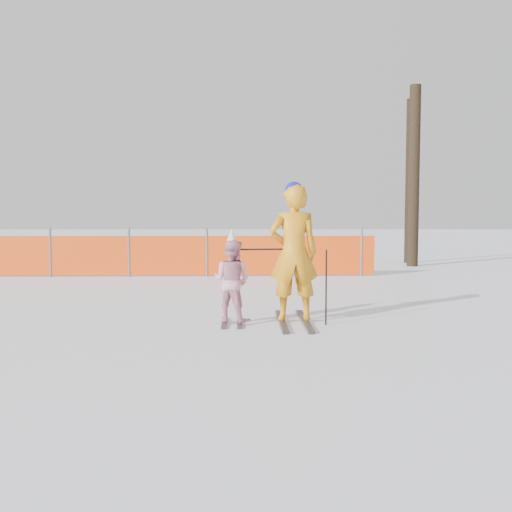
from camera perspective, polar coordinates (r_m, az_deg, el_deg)
The scene contains 6 objects.
ground at distance 7.56m, azimuth 0.09°, elevation -7.85°, with size 120.00×120.00×0.00m, color white.
adult at distance 8.29m, azimuth 3.78°, elevation 0.35°, with size 0.74×1.72×2.05m.
child at distance 8.23m, azimuth -2.43°, elevation -2.43°, with size 0.72×0.88×1.38m.
ski_poles at distance 8.19m, azimuth 4.64°, elevation -1.70°, with size 1.24×0.21×1.09m.
safety_fence at distance 15.44m, azimuth -19.31°, elevation 0.08°, with size 16.37×0.06×1.25m.
tree_trunks at distance 18.73m, azimuth 15.37°, elevation 7.55°, with size 0.48×1.55×5.56m.
Camera 1 is at (-0.19, -7.40, 1.55)m, focal length 40.00 mm.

